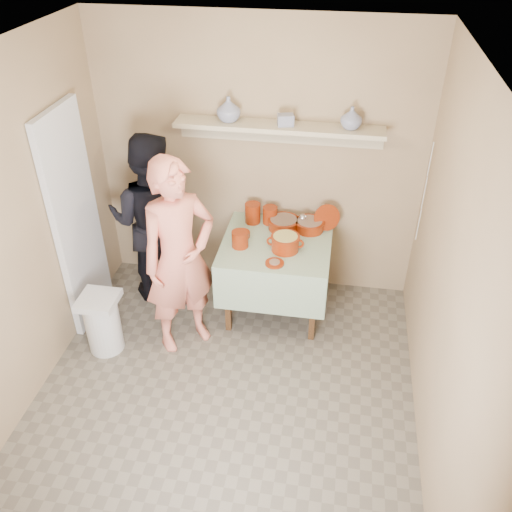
% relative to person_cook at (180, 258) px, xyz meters
% --- Properties ---
extents(ground, '(3.50, 3.50, 0.00)m').
position_rel_person_cook_xyz_m(ground, '(0.48, -0.71, -0.88)').
color(ground, '#665D50').
rests_on(ground, ground).
extents(tile_panel, '(0.06, 0.70, 2.00)m').
position_rel_person_cook_xyz_m(tile_panel, '(-0.98, 0.24, 0.12)').
color(tile_panel, silver).
rests_on(tile_panel, ground).
extents(plate_stack_a, '(0.15, 0.15, 0.19)m').
position_rel_person_cook_xyz_m(plate_stack_a, '(0.46, 0.87, -0.02)').
color(plate_stack_a, '#6C1B07').
rests_on(plate_stack_a, serving_table).
extents(plate_stack_b, '(0.14, 0.14, 0.17)m').
position_rel_person_cook_xyz_m(plate_stack_b, '(0.62, 0.88, -0.04)').
color(plate_stack_b, '#6C1B07').
rests_on(plate_stack_b, serving_table).
extents(bowl_stack, '(0.15, 0.15, 0.15)m').
position_rel_person_cook_xyz_m(bowl_stack, '(0.42, 0.44, -0.05)').
color(bowl_stack, '#6C1B07').
rests_on(bowl_stack, serving_table).
extents(empty_bowl, '(0.16, 0.16, 0.05)m').
position_rel_person_cook_xyz_m(empty_bowl, '(0.40, 0.60, -0.10)').
color(empty_bowl, '#6C1B07').
rests_on(empty_bowl, serving_table).
extents(propped_lid, '(0.27, 0.19, 0.24)m').
position_rel_person_cook_xyz_m(propped_lid, '(1.15, 0.86, -0.00)').
color(propped_lid, '#6C1B07').
rests_on(propped_lid, serving_table).
extents(vase_right, '(0.23, 0.23, 0.19)m').
position_rel_person_cook_xyz_m(vase_right, '(1.28, 0.92, 0.93)').
color(vase_right, navy).
rests_on(vase_right, wall_shelf).
extents(vase_left, '(0.26, 0.26, 0.21)m').
position_rel_person_cook_xyz_m(vase_left, '(0.24, 0.92, 0.94)').
color(vase_left, navy).
rests_on(vase_left, wall_shelf).
extents(ceramic_box, '(0.15, 0.13, 0.10)m').
position_rel_person_cook_xyz_m(ceramic_box, '(0.73, 0.90, 0.89)').
color(ceramic_box, navy).
rests_on(ceramic_box, wall_shelf).
extents(person_cook, '(0.76, 0.74, 1.76)m').
position_rel_person_cook_xyz_m(person_cook, '(0.00, 0.00, 0.00)').
color(person_cook, '#DD735F').
rests_on(person_cook, ground).
extents(person_helper, '(0.85, 0.68, 1.68)m').
position_rel_person_cook_xyz_m(person_helper, '(-0.45, 0.63, -0.04)').
color(person_helper, black).
rests_on(person_helper, ground).
extents(room_shell, '(3.04, 3.54, 2.62)m').
position_rel_person_cook_xyz_m(room_shell, '(0.48, -0.71, 0.73)').
color(room_shell, '#A08462').
rests_on(room_shell, ground).
extents(serving_table, '(0.97, 0.97, 0.76)m').
position_rel_person_cook_xyz_m(serving_table, '(0.73, 0.57, -0.24)').
color(serving_table, '#4C2D16').
rests_on(serving_table, ground).
extents(cazuela_meat_a, '(0.30, 0.30, 0.10)m').
position_rel_person_cook_xyz_m(cazuela_meat_a, '(0.76, 0.81, -0.06)').
color(cazuela_meat_a, '#6E1400').
rests_on(cazuela_meat_a, serving_table).
extents(cazuela_meat_b, '(0.28, 0.28, 0.10)m').
position_rel_person_cook_xyz_m(cazuela_meat_b, '(1.00, 0.81, -0.06)').
color(cazuela_meat_b, '#6E1400').
rests_on(cazuela_meat_b, serving_table).
extents(ladle, '(0.08, 0.26, 0.19)m').
position_rel_person_cook_xyz_m(ladle, '(0.93, 0.83, -0.01)').
color(ladle, silver).
rests_on(ladle, cazuela_meat_b).
extents(cazuela_rice, '(0.33, 0.25, 0.14)m').
position_rel_person_cook_xyz_m(cazuela_rice, '(0.82, 0.45, -0.04)').
color(cazuela_rice, '#6E1400').
rests_on(cazuela_rice, serving_table).
extents(front_plate, '(0.16, 0.16, 0.03)m').
position_rel_person_cook_xyz_m(front_plate, '(0.76, 0.22, -0.11)').
color(front_plate, '#6C1B07').
rests_on(front_plate, serving_table).
extents(wall_shelf, '(1.80, 0.25, 0.21)m').
position_rel_person_cook_xyz_m(wall_shelf, '(0.68, 0.94, 0.79)').
color(wall_shelf, '#BBAC8B').
rests_on(wall_shelf, room_shell).
extents(trash_bin, '(0.32, 0.32, 0.56)m').
position_rel_person_cook_xyz_m(trash_bin, '(-0.67, -0.22, -0.60)').
color(trash_bin, silver).
rests_on(trash_bin, ground).
extents(electrical_cord, '(0.01, 0.05, 0.90)m').
position_rel_person_cook_xyz_m(electrical_cord, '(1.95, 0.77, 0.37)').
color(electrical_cord, silver).
rests_on(electrical_cord, wall_shelf).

